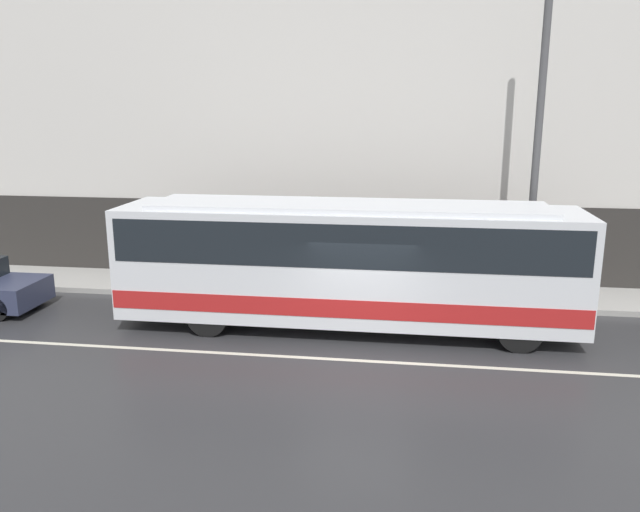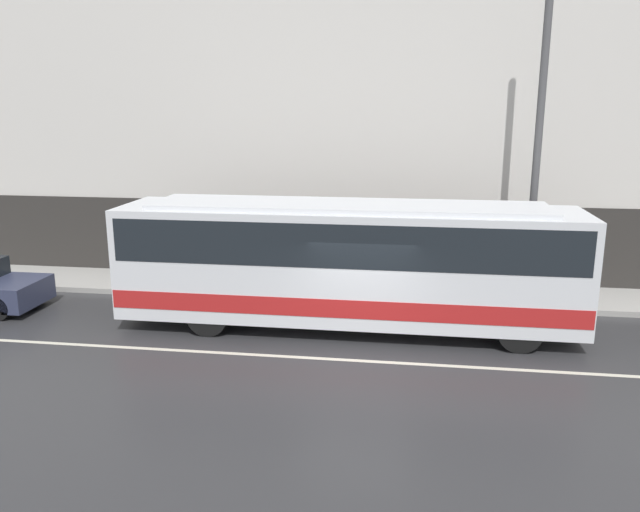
{
  "view_description": "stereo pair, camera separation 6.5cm",
  "coord_description": "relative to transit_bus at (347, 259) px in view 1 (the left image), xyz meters",
  "views": [
    {
      "loc": [
        0.99,
        -13.06,
        5.57
      ],
      "look_at": [
        -1.16,
        2.16,
        1.87
      ],
      "focal_mm": 35.0,
      "sensor_mm": 36.0,
      "label": 1
    },
    {
      "loc": [
        1.05,
        -13.05,
        5.57
      ],
      "look_at": [
        -1.16,
        2.16,
        1.87
      ],
      "focal_mm": 35.0,
      "sensor_mm": 36.0,
      "label": 2
    }
  ],
  "objects": [
    {
      "name": "ground_plane",
      "position": [
        0.46,
        -2.16,
        -1.82
      ],
      "size": [
        60.0,
        60.0,
        0.0
      ],
      "primitive_type": "plane",
      "color": "#2D2D30"
    },
    {
      "name": "sidewalk",
      "position": [
        0.46,
        3.03,
        -1.74
      ],
      "size": [
        60.0,
        2.38,
        0.16
      ],
      "color": "#A09E99",
      "rests_on": "ground_plane"
    },
    {
      "name": "building_facade",
      "position": [
        0.46,
        4.36,
        3.21
      ],
      "size": [
        60.0,
        0.35,
        10.43
      ],
      "color": "silver",
      "rests_on": "ground_plane"
    },
    {
      "name": "lane_stripe",
      "position": [
        0.46,
        -2.16,
        -1.82
      ],
      "size": [
        54.0,
        0.14,
        0.01
      ],
      "color": "beige",
      "rests_on": "ground_plane"
    },
    {
      "name": "transit_bus",
      "position": [
        0.0,
        0.0,
        0.0
      ],
      "size": [
        11.51,
        2.52,
        3.23
      ],
      "color": "silver",
      "rests_on": "ground_plane"
    },
    {
      "name": "utility_pole_near",
      "position": [
        4.84,
        2.24,
        2.74
      ],
      "size": [
        0.2,
        0.2,
        8.79
      ],
      "color": "#4C4C4F",
      "rests_on": "sidewalk"
    },
    {
      "name": "pedestrian_waiting",
      "position": [
        -3.16,
        2.79,
        -0.85
      ],
      "size": [
        0.36,
        0.36,
        1.72
      ],
      "color": "navy",
      "rests_on": "sidewalk"
    }
  ]
}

